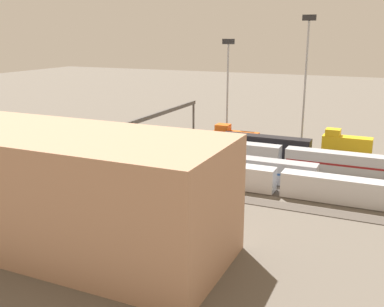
% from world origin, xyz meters
% --- Properties ---
extents(ground_plane, '(400.00, 400.00, 0.00)m').
position_xyz_m(ground_plane, '(0.00, 0.00, 0.00)').
color(ground_plane, '#60594F').
extents(track_bed_0, '(140.00, 2.80, 0.12)m').
position_xyz_m(track_bed_0, '(0.00, -17.50, 0.06)').
color(track_bed_0, '#3D3833').
rests_on(track_bed_0, ground_plane).
extents(track_bed_1, '(140.00, 2.80, 0.12)m').
position_xyz_m(track_bed_1, '(0.00, -12.50, 0.06)').
color(track_bed_1, '#3D3833').
rests_on(track_bed_1, ground_plane).
extents(track_bed_2, '(140.00, 2.80, 0.12)m').
position_xyz_m(track_bed_2, '(0.00, -7.50, 0.06)').
color(track_bed_2, '#4C443D').
rests_on(track_bed_2, ground_plane).
extents(track_bed_3, '(140.00, 2.80, 0.12)m').
position_xyz_m(track_bed_3, '(0.00, -2.50, 0.06)').
color(track_bed_3, '#3D3833').
rests_on(track_bed_3, ground_plane).
extents(track_bed_4, '(140.00, 2.80, 0.12)m').
position_xyz_m(track_bed_4, '(0.00, 2.50, 0.06)').
color(track_bed_4, '#3D3833').
rests_on(track_bed_4, ground_plane).
extents(track_bed_5, '(140.00, 2.80, 0.12)m').
position_xyz_m(track_bed_5, '(0.00, 7.50, 0.06)').
color(track_bed_5, '#3D3833').
rests_on(track_bed_5, ground_plane).
extents(track_bed_6, '(140.00, 2.80, 0.12)m').
position_xyz_m(track_bed_6, '(0.00, 12.50, 0.06)').
color(track_bed_6, '#4C443D').
rests_on(track_bed_6, ground_plane).
extents(track_bed_7, '(140.00, 2.80, 0.12)m').
position_xyz_m(track_bed_7, '(0.00, 17.50, 0.06)').
color(track_bed_7, '#4C443D').
rests_on(track_bed_7, ground_plane).
extents(train_on_track_1, '(10.00, 3.00, 5.00)m').
position_xyz_m(train_on_track_1, '(2.63, -12.50, 2.16)').
color(train_on_track_1, '#D85914').
rests_on(train_on_track_1, ground_plane).
extents(train_on_track_2, '(66.40, 3.06, 4.40)m').
position_xyz_m(train_on_track_2, '(18.16, -7.50, 2.09)').
color(train_on_track_2, black).
rests_on(train_on_track_2, ground_plane).
extents(train_on_track_3, '(119.80, 3.06, 3.80)m').
position_xyz_m(train_on_track_3, '(1.50, -2.50, 2.00)').
color(train_on_track_3, '#B7BABF').
rests_on(train_on_track_3, ground_plane).
extents(train_on_track_0, '(10.00, 3.00, 5.00)m').
position_xyz_m(train_on_track_0, '(-20.26, -17.50, 2.16)').
color(train_on_track_0, gold).
rests_on(train_on_track_0, ground_plane).
extents(train_on_track_6, '(95.60, 3.00, 3.80)m').
position_xyz_m(train_on_track_6, '(10.83, 12.50, 2.02)').
color(train_on_track_6, silver).
rests_on(train_on_track_6, ground_plane).
extents(train_on_track_5, '(71.40, 3.06, 3.80)m').
position_xyz_m(train_on_track_5, '(17.15, 7.50, 2.01)').
color(train_on_track_5, '#A8AAB2').
rests_on(train_on_track_5, ground_plane).
extents(light_mast_0, '(2.80, 0.70, 23.34)m').
position_xyz_m(light_mast_0, '(7.71, -21.45, 15.21)').
color(light_mast_0, '#9EA0A5').
rests_on(light_mast_0, ground_plane).
extents(light_mast_2, '(2.80, 0.70, 28.34)m').
position_xyz_m(light_mast_2, '(-10.66, -19.71, 17.95)').
color(light_mast_2, '#9EA0A5').
rests_on(light_mast_2, ground_plane).
extents(signal_gantry, '(0.70, 40.00, 8.80)m').
position_xyz_m(signal_gantry, '(15.70, 0.00, 7.73)').
color(signal_gantry, '#4C4742').
rests_on(signal_gantry, ground_plane).
extents(maintenance_shed, '(58.14, 15.53, 13.85)m').
position_xyz_m(maintenance_shed, '(14.88, 40.41, 6.92)').
color(maintenance_shed, tan).
rests_on(maintenance_shed, ground_plane).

